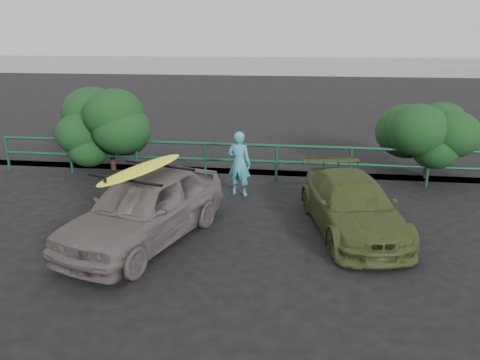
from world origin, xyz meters
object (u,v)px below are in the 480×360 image
Objects in this scene: sedan at (145,208)px; olive_vehicle at (352,205)px; man at (239,164)px; guardrail at (240,162)px; surfboard at (142,169)px.

sedan is 4.17m from olive_vehicle.
guardrail is at bearing -69.86° from man.
sedan is 3.32m from man.
sedan is 0.78m from surfboard.
olive_vehicle is 1.56× the size of surfboard.
sedan is 1.06× the size of olive_vehicle.
man is (1.43, 3.00, 0.13)m from sedan.
man is (0.15, -1.30, 0.30)m from guardrail.
sedan is at bearing 78.18° from man.
sedan is at bearing -176.93° from olive_vehicle.
olive_vehicle is at bearing 32.40° from sedan.
sedan is 2.48× the size of man.
olive_vehicle reaches higher than guardrail.
guardrail is 5.67× the size of surfboard.
sedan reaches higher than guardrail.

